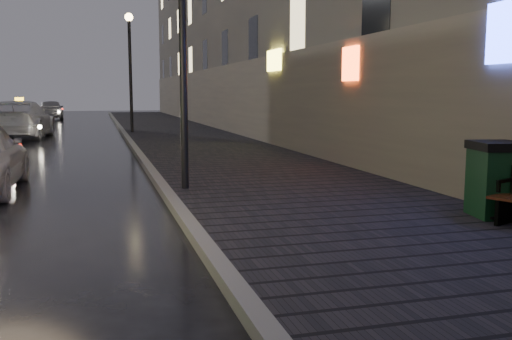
{
  "coord_description": "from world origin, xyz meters",
  "views": [
    {
      "loc": [
        0.29,
        -4.49,
        1.92
      ],
      "look_at": [
        2.41,
        3.1,
        0.85
      ],
      "focal_mm": 40.0,
      "sensor_mm": 36.0,
      "label": 1
    }
  ],
  "objects_px": {
    "taxi_mid": "(20,119)",
    "car_far": "(51,110)",
    "lamp_far": "(130,58)",
    "lamp_near": "(182,5)",
    "trash_bin": "(498,179)"
  },
  "relations": [
    {
      "from": "lamp_near",
      "to": "car_far",
      "type": "relative_size",
      "value": 1.25
    },
    {
      "from": "lamp_near",
      "to": "trash_bin",
      "type": "distance_m",
      "value": 6.06
    },
    {
      "from": "lamp_near",
      "to": "taxi_mid",
      "type": "bearing_deg",
      "value": 106.6
    },
    {
      "from": "trash_bin",
      "to": "car_far",
      "type": "bearing_deg",
      "value": 113.69
    },
    {
      "from": "lamp_far",
      "to": "trash_bin",
      "type": "xyz_separation_m",
      "value": [
        3.95,
        -19.66,
        -2.79
      ]
    },
    {
      "from": "taxi_mid",
      "to": "car_far",
      "type": "distance_m",
      "value": 17.77
    },
    {
      "from": "trash_bin",
      "to": "car_far",
      "type": "height_order",
      "value": "car_far"
    },
    {
      "from": "lamp_far",
      "to": "trash_bin",
      "type": "height_order",
      "value": "lamp_far"
    },
    {
      "from": "lamp_near",
      "to": "lamp_far",
      "type": "height_order",
      "value": "same"
    },
    {
      "from": "car_far",
      "to": "lamp_far",
      "type": "bearing_deg",
      "value": 101.21
    },
    {
      "from": "lamp_near",
      "to": "car_far",
      "type": "distance_m",
      "value": 33.91
    },
    {
      "from": "lamp_far",
      "to": "taxi_mid",
      "type": "bearing_deg",
      "value": -176.27
    },
    {
      "from": "trash_bin",
      "to": "lamp_near",
      "type": "bearing_deg",
      "value": 147.78
    },
    {
      "from": "taxi_mid",
      "to": "lamp_far",
      "type": "bearing_deg",
      "value": -171.67
    },
    {
      "from": "taxi_mid",
      "to": "car_far",
      "type": "xyz_separation_m",
      "value": [
        -0.02,
        17.77,
        -0.08
      ]
    }
  ]
}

